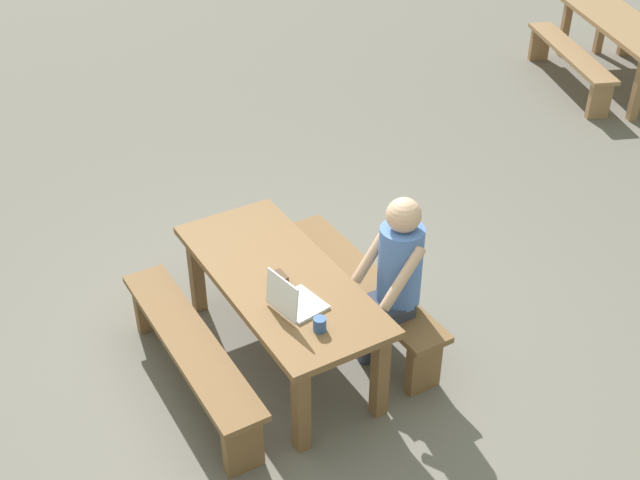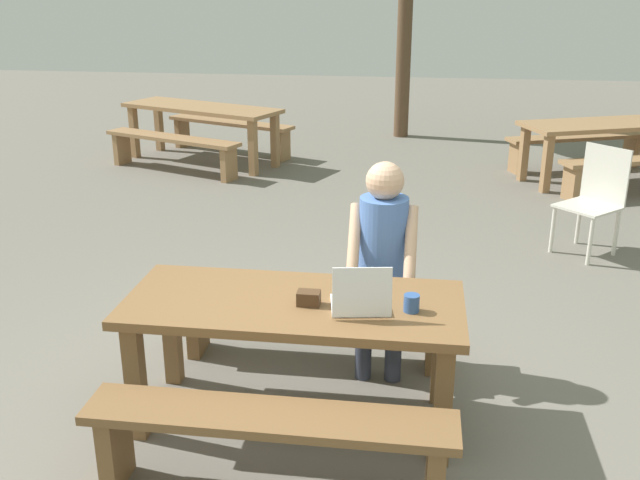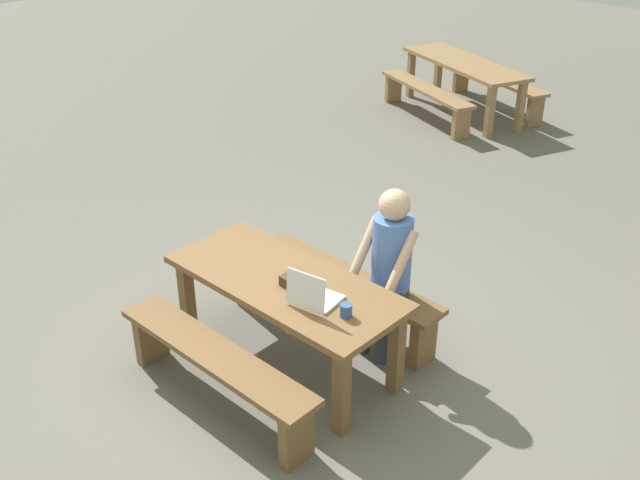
{
  "view_description": "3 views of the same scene",
  "coord_description": "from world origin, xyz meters",
  "px_view_note": "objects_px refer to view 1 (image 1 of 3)",
  "views": [
    {
      "loc": [
        3.73,
        -1.89,
        3.83
      ],
      "look_at": [
        0.1,
        0.25,
        0.96
      ],
      "focal_mm": 44.66,
      "sensor_mm": 36.0,
      "label": 1
    },
    {
      "loc": [
        0.61,
        -3.39,
        2.29
      ],
      "look_at": [
        0.1,
        0.25,
        0.96
      ],
      "focal_mm": 40.57,
      "sensor_mm": 36.0,
      "label": 2
    },
    {
      "loc": [
        3.1,
        -2.97,
        3.37
      ],
      "look_at": [
        0.1,
        0.25,
        0.96
      ],
      "focal_mm": 40.45,
      "sensor_mm": 36.0,
      "label": 3
    }
  ],
  "objects_px": {
    "picnic_table_front": "(280,288)",
    "coffee_mug": "(320,324)",
    "laptop": "(293,301)",
    "person_seated": "(395,273)",
    "small_pouch": "(279,279)",
    "picnic_table_mid": "(623,32)"
  },
  "relations": [
    {
      "from": "coffee_mug",
      "to": "laptop",
      "type": "bearing_deg",
      "value": -170.79
    },
    {
      "from": "picnic_table_front",
      "to": "coffee_mug",
      "type": "relative_size",
      "value": 19.72
    },
    {
      "from": "laptop",
      "to": "picnic_table_front",
      "type": "bearing_deg",
      "value": -23.81
    },
    {
      "from": "coffee_mug",
      "to": "picnic_table_mid",
      "type": "xyz_separation_m",
      "value": [
        -2.83,
        5.76,
        -0.13
      ]
    },
    {
      "from": "picnic_table_front",
      "to": "small_pouch",
      "type": "relative_size",
      "value": 15.04
    },
    {
      "from": "picnic_table_front",
      "to": "person_seated",
      "type": "relative_size",
      "value": 1.36
    },
    {
      "from": "small_pouch",
      "to": "person_seated",
      "type": "height_order",
      "value": "person_seated"
    },
    {
      "from": "small_pouch",
      "to": "person_seated",
      "type": "relative_size",
      "value": 0.09
    },
    {
      "from": "picnic_table_mid",
      "to": "picnic_table_front",
      "type": "bearing_deg",
      "value": -46.84
    },
    {
      "from": "picnic_table_front",
      "to": "laptop",
      "type": "distance_m",
      "value": 0.41
    },
    {
      "from": "picnic_table_front",
      "to": "person_seated",
      "type": "height_order",
      "value": "person_seated"
    },
    {
      "from": "small_pouch",
      "to": "coffee_mug",
      "type": "height_order",
      "value": "coffee_mug"
    },
    {
      "from": "picnic_table_front",
      "to": "small_pouch",
      "type": "height_order",
      "value": "small_pouch"
    },
    {
      "from": "picnic_table_mid",
      "to": "small_pouch",
      "type": "bearing_deg",
      "value": -46.24
    },
    {
      "from": "person_seated",
      "to": "laptop",
      "type": "bearing_deg",
      "value": -95.49
    },
    {
      "from": "picnic_table_front",
      "to": "laptop",
      "type": "height_order",
      "value": "laptop"
    },
    {
      "from": "laptop",
      "to": "person_seated",
      "type": "xyz_separation_m",
      "value": [
        0.07,
        0.72,
        -0.01
      ]
    },
    {
      "from": "laptop",
      "to": "coffee_mug",
      "type": "bearing_deg",
      "value": 179.88
    },
    {
      "from": "picnic_table_front",
      "to": "coffee_mug",
      "type": "distance_m",
      "value": 0.63
    },
    {
      "from": "coffee_mug",
      "to": "picnic_table_front",
      "type": "bearing_deg",
      "value": 175.22
    },
    {
      "from": "laptop",
      "to": "coffee_mug",
      "type": "height_order",
      "value": "laptop"
    },
    {
      "from": "laptop",
      "to": "coffee_mug",
      "type": "distance_m",
      "value": 0.26
    }
  ]
}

